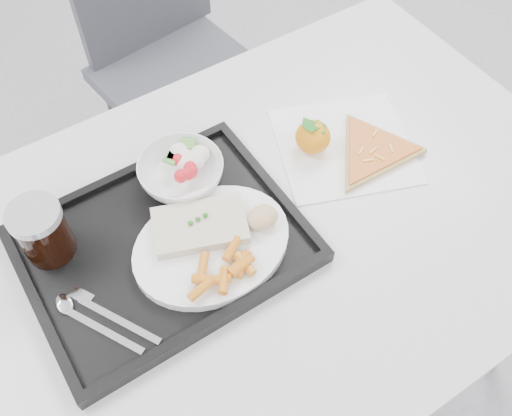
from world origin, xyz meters
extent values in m
cube|color=#AFB0B2|center=(0.00, 0.30, 0.73)|extent=(1.20, 0.80, 0.03)
cylinder|color=#47474C|center=(0.54, 0.64, 0.36)|extent=(0.04, 0.04, 0.72)
cube|color=#393A40|center=(0.18, 1.00, 0.45)|extent=(0.47, 0.47, 0.04)
cylinder|color=#47474C|center=(0.00, 0.82, 0.21)|extent=(0.03, 0.03, 0.43)
cylinder|color=#47474C|center=(0.36, 0.82, 0.21)|extent=(0.03, 0.03, 0.43)
cylinder|color=#47474C|center=(0.00, 1.18, 0.21)|extent=(0.03, 0.03, 0.43)
cylinder|color=#47474C|center=(0.36, 1.18, 0.21)|extent=(0.03, 0.03, 0.43)
cube|color=black|center=(-0.18, 0.35, 0.76)|extent=(0.45, 0.35, 0.01)
cube|color=black|center=(-0.18, 0.52, 0.77)|extent=(0.45, 0.02, 0.01)
cube|color=black|center=(-0.18, 0.18, 0.77)|extent=(0.45, 0.02, 0.01)
cube|color=black|center=(0.04, 0.35, 0.77)|extent=(0.02, 0.32, 0.01)
cube|color=black|center=(-0.39, 0.35, 0.77)|extent=(0.02, 0.32, 0.01)
cylinder|color=white|center=(-0.11, 0.30, 0.77)|extent=(0.27, 0.27, 0.02)
cube|color=beige|center=(-0.12, 0.33, 0.79)|extent=(0.18, 0.14, 0.02)
sphere|color=#236B1C|center=(-0.13, 0.34, 0.81)|extent=(0.01, 0.01, 0.01)
sphere|color=#236B1C|center=(-0.12, 0.34, 0.81)|extent=(0.01, 0.01, 0.01)
sphere|color=#236B1C|center=(-0.10, 0.34, 0.81)|extent=(0.01, 0.01, 0.01)
ellipsoid|color=#E8CB86|center=(-0.02, 0.28, 0.80)|extent=(0.07, 0.06, 0.03)
imported|color=white|center=(-0.09, 0.45, 0.79)|extent=(0.15, 0.15, 0.05)
cylinder|color=black|center=(-0.34, 0.44, 0.81)|extent=(0.08, 0.08, 0.10)
cylinder|color=#A5A8AD|center=(-0.34, 0.44, 0.87)|extent=(0.08, 0.08, 0.01)
cube|color=silver|center=(-0.33, 0.26, 0.77)|extent=(0.08, 0.14, 0.00)
ellipsoid|color=silver|center=(-0.36, 0.33, 0.77)|extent=(0.04, 0.05, 0.01)
cube|color=silver|center=(-0.30, 0.26, 0.77)|extent=(0.08, 0.14, 0.00)
cube|color=silver|center=(-0.33, 0.33, 0.77)|extent=(0.04, 0.04, 0.00)
cube|color=white|center=(0.22, 0.36, 0.75)|extent=(0.32, 0.31, 0.00)
ellipsoid|color=orange|center=(0.16, 0.39, 0.79)|extent=(0.09, 0.09, 0.06)
cube|color=#236B1C|center=(0.16, 0.39, 0.81)|extent=(0.05, 0.05, 0.02)
cube|color=#236B1C|center=(0.16, 0.39, 0.81)|extent=(0.05, 0.03, 0.02)
cylinder|color=tan|center=(0.25, 0.32, 0.76)|extent=(0.30, 0.30, 0.01)
cylinder|color=#AC2C0F|center=(0.25, 0.32, 0.77)|extent=(0.27, 0.27, 0.00)
cube|color=#EABC47|center=(0.22, 0.30, 0.77)|extent=(0.02, 0.01, 0.00)
cube|color=#EABC47|center=(0.25, 0.31, 0.77)|extent=(0.02, 0.01, 0.00)
cube|color=#EABC47|center=(0.23, 0.33, 0.77)|extent=(0.02, 0.01, 0.00)
cube|color=#EABC47|center=(0.24, 0.29, 0.77)|extent=(0.01, 0.02, 0.00)
cube|color=#EABC47|center=(0.28, 0.35, 0.77)|extent=(0.02, 0.01, 0.00)
cube|color=#EABC47|center=(0.28, 0.30, 0.77)|extent=(0.01, 0.02, 0.00)
cylinder|color=orange|center=(-0.10, 0.26, 0.80)|extent=(0.05, 0.04, 0.01)
cylinder|color=orange|center=(-0.10, 0.23, 0.80)|extent=(0.05, 0.02, 0.01)
cylinder|color=orange|center=(-0.17, 0.23, 0.80)|extent=(0.05, 0.02, 0.01)
cylinder|color=orange|center=(-0.10, 0.24, 0.79)|extent=(0.05, 0.03, 0.01)
cylinder|color=orange|center=(-0.09, 0.23, 0.79)|extent=(0.02, 0.05, 0.01)
cylinder|color=orange|center=(-0.10, 0.23, 0.79)|extent=(0.04, 0.04, 0.01)
cylinder|color=orange|center=(-0.14, 0.22, 0.80)|extent=(0.04, 0.05, 0.01)
cylinder|color=orange|center=(-0.10, 0.23, 0.80)|extent=(0.05, 0.02, 0.01)
cylinder|color=orange|center=(-0.14, 0.23, 0.79)|extent=(0.05, 0.03, 0.01)
cylinder|color=orange|center=(-0.16, 0.24, 0.79)|extent=(0.04, 0.04, 0.01)
cylinder|color=orange|center=(-0.15, 0.26, 0.79)|extent=(0.04, 0.04, 0.01)
sphere|color=red|center=(-0.08, 0.47, 0.80)|extent=(0.02, 0.02, 0.02)
sphere|color=red|center=(-0.08, 0.43, 0.80)|extent=(0.02, 0.02, 0.02)
sphere|color=red|center=(-0.08, 0.46, 0.80)|extent=(0.02, 0.02, 0.02)
sphere|color=red|center=(-0.07, 0.44, 0.80)|extent=(0.02, 0.02, 0.02)
sphere|color=red|center=(-0.07, 0.43, 0.80)|extent=(0.02, 0.02, 0.02)
sphere|color=red|center=(-0.09, 0.43, 0.80)|extent=(0.02, 0.02, 0.02)
ellipsoid|color=silver|center=(-0.04, 0.46, 0.80)|extent=(0.04, 0.04, 0.03)
ellipsoid|color=silver|center=(-0.07, 0.49, 0.80)|extent=(0.04, 0.04, 0.03)
ellipsoid|color=silver|center=(-0.06, 0.45, 0.80)|extent=(0.04, 0.04, 0.03)
ellipsoid|color=silver|center=(-0.07, 0.46, 0.80)|extent=(0.04, 0.04, 0.03)
ellipsoid|color=silver|center=(-0.07, 0.47, 0.80)|extent=(0.04, 0.04, 0.03)
cube|color=#508A37|center=(-0.08, 0.48, 0.80)|extent=(0.03, 0.03, 0.00)
cube|color=#508A37|center=(-0.05, 0.49, 0.80)|extent=(0.03, 0.03, 0.00)
cube|color=#508A37|center=(-0.09, 0.47, 0.80)|extent=(0.03, 0.03, 0.00)
camera|label=1|loc=(-0.32, -0.15, 1.58)|focal=40.00mm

